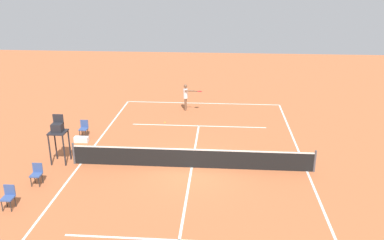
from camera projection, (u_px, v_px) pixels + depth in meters
The scene contains 10 objects.
ground_plane at pixel (192, 167), 19.23m from camera, with size 60.00×60.00×0.00m, color #B76038.
court_lines at pixel (192, 167), 19.23m from camera, with size 10.91×20.54×0.01m.
tennis_net at pixel (192, 158), 19.06m from camera, with size 11.51×0.10×1.07m.
player_serving at pixel (186, 95), 26.98m from camera, with size 1.29×0.68×1.80m.
tennis_ball at pixel (165, 122), 25.00m from camera, with size 0.07×0.07×0.07m, color #CCE033.
umpire_chair at pixel (58, 131), 19.25m from camera, with size 0.80×0.80×2.41m.
courtside_chair_near at pixel (8, 196), 15.72m from camera, with size 0.44×0.46×0.95m.
courtside_chair_mid at pixel (84, 128), 22.72m from camera, with size 0.44×0.46×0.95m.
courtside_chair_far at pixel (37, 173), 17.53m from camera, with size 0.44×0.46×0.95m.
equipment_bag at pixel (81, 139), 22.12m from camera, with size 0.76×0.32×0.30m, color white.
Camera 1 is at (-1.33, 17.27, 8.66)m, focal length 37.82 mm.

